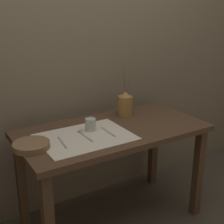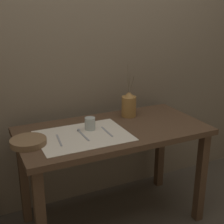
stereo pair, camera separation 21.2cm
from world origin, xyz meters
The scene contains 10 objects.
ground_plane centered at (0.00, 0.00, 0.00)m, with size 12.00×12.00×0.00m, color #473F35.
stone_wall_back centered at (0.00, 0.44, 1.20)m, with size 7.00×0.06×2.40m.
wooden_table centered at (0.00, 0.00, 0.64)m, with size 1.30×0.66×0.75m.
linen_cloth centered at (-0.23, -0.04, 0.75)m, with size 0.59×0.44×0.00m.
pitcher_with_flowers centered at (0.22, 0.18, 0.84)m, with size 0.11×0.11×0.40m.
wooden_bowl centered at (-0.58, -0.02, 0.77)m, with size 0.22×0.22×0.04m.
glass_tumbler_near centered at (-0.15, 0.04, 0.80)m, with size 0.07×0.07×0.08m.
fork_outer centered at (-0.40, -0.05, 0.76)m, with size 0.03×0.18×0.00m.
spoon_inner centered at (-0.23, 0.01, 0.76)m, with size 0.02×0.20×0.02m.
fork_inner centered at (-0.07, -0.05, 0.76)m, with size 0.02×0.18×0.00m.
Camera 2 is at (-0.86, -1.81, 1.55)m, focal length 50.00 mm.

